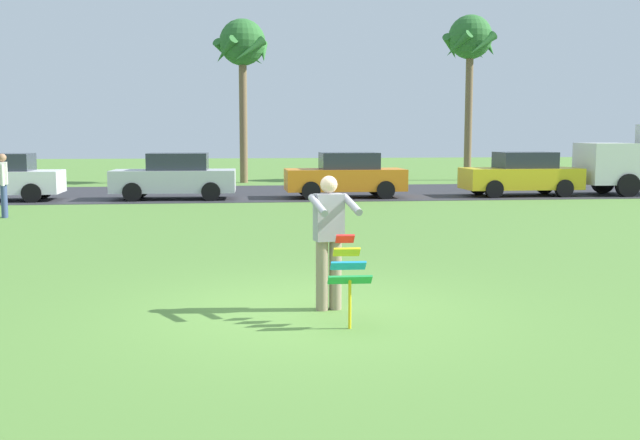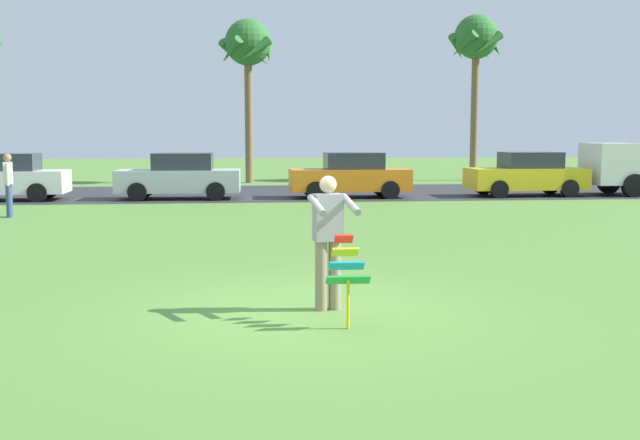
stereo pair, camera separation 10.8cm
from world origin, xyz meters
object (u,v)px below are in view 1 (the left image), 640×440
Objects in this scene: parked_car_yellow at (521,175)px; palm_tree_centre_far at (470,44)px; person_walker_near at (3,183)px; parked_car_orange at (346,176)px; parked_car_silver at (175,177)px; person_kite_flyer at (329,237)px; kite_held at (348,268)px; palm_tree_right_near at (242,49)px.

palm_tree_centre_far is at bearing 84.31° from parked_car_yellow.
palm_tree_centre_far is 4.58× the size of person_walker_near.
person_walker_near is (-10.11, -5.18, 0.16)m from parked_car_orange.
person_kite_flyer is at bearing -78.89° from parked_car_silver.
parked_car_silver is 1.00× the size of parked_car_orange.
parked_car_orange reaches higher than kite_held.
person_kite_flyer is 0.41× the size of parked_car_yellow.
person_kite_flyer is 1.00× the size of person_walker_near.
parked_car_yellow is (12.44, 0.00, 0.00)m from parked_car_silver.
parked_car_silver is 6.64m from person_walker_near.
kite_held is 26.62m from palm_tree_right_near.
palm_tree_centre_far is at bearing 3.80° from palm_tree_right_near.
person_kite_flyer reaches higher than kite_held.
parked_car_orange is at bearing 0.01° from parked_car_silver.
person_kite_flyer is 13.70m from person_walker_near.
parked_car_yellow is (6.48, 0.00, 0.00)m from parked_car_orange.
person_kite_flyer is 0.41× the size of parked_car_orange.
palm_tree_centre_far is at bearing 68.79° from person_kite_flyer.
parked_car_silver is (-3.41, 17.46, 0.08)m from kite_held.
palm_tree_centre_far is 23.41m from person_walker_near.
palm_tree_right_near reaches higher than kite_held.
parked_car_silver is at bearing -179.99° from parked_car_orange.
person_walker_near is at bearing -152.86° from parked_car_orange.
parked_car_silver reaches higher than kite_held.
person_walker_near is (-7.55, 12.28, 0.24)m from kite_held.
person_kite_flyer reaches higher than parked_car_orange.
person_kite_flyer is at bearing -99.14° from parked_car_orange.
parked_car_yellow is at bearing 62.65° from kite_held.
parked_car_silver is 5.96m from parked_car_orange.
parked_car_orange is (5.96, 0.00, 0.00)m from parked_car_silver.
parked_car_silver and parked_car_orange have the same top height.
palm_tree_right_near reaches higher than parked_car_orange.
palm_tree_centre_far is at bearing 39.59° from person_walker_near.
palm_tree_right_near is 16.12m from person_walker_near.
parked_car_orange and parked_car_yellow have the same top height.
parked_car_yellow is 0.57× the size of palm_tree_right_near.
person_walker_near is at bearing -128.68° from parked_car_silver.
kite_held is 14.42m from person_walker_near.
palm_tree_centre_far reaches higher than palm_tree_right_near.
parked_car_yellow is 10.99m from palm_tree_centre_far.
kite_held is 0.25× the size of parked_car_silver.
kite_held is (0.13, -0.77, -0.26)m from person_kite_flyer.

